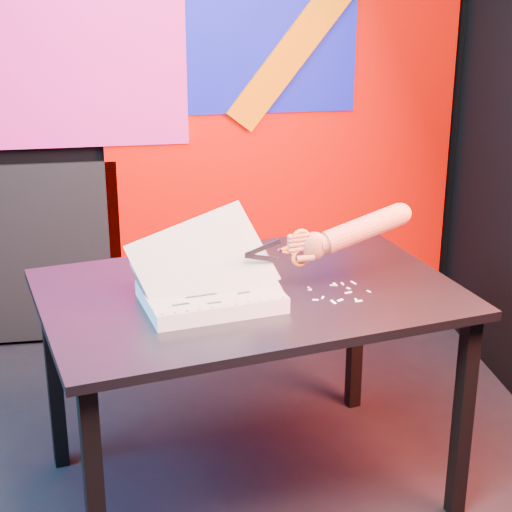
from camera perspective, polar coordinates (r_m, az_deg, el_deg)
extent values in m
cube|color=black|center=(3.82, -8.21, 13.38)|extent=(3.00, 0.01, 2.70)
cube|color=black|center=(0.92, -4.19, -9.38)|extent=(3.00, 0.01, 2.70)
cube|color=#E60600|center=(3.95, 1.69, 6.41)|extent=(1.60, 0.02, 1.60)
cube|color=#1115C4|center=(3.82, 0.30, 15.07)|extent=(0.85, 0.02, 0.75)
cube|color=#F42394|center=(3.78, -12.08, 13.06)|extent=(0.95, 0.02, 0.80)
cube|color=#FF7000|center=(3.85, 4.96, 16.54)|extent=(0.91, 0.02, 1.11)
cube|color=black|center=(2.48, -10.69, -15.62)|extent=(0.06, 0.06, 0.72)
cube|color=black|center=(3.12, -13.31, -7.80)|extent=(0.06, 0.06, 0.72)
cube|color=black|center=(2.87, 13.62, -10.45)|extent=(0.06, 0.06, 0.72)
cube|color=black|center=(3.44, 6.66, -4.60)|extent=(0.06, 0.06, 0.72)
cube|color=black|center=(2.75, -0.48, -2.52)|extent=(1.46, 1.12, 0.03)
cube|color=silver|center=(2.63, -3.04, -2.71)|extent=(0.45, 0.37, 0.05)
cube|color=silver|center=(2.62, -3.05, -2.21)|extent=(0.45, 0.37, 0.00)
cube|color=silver|center=(2.62, -3.05, -2.12)|extent=(0.45, 0.35, 0.12)
cube|color=silver|center=(2.62, -3.31, -1.52)|extent=(0.47, 0.33, 0.21)
cube|color=silver|center=(2.62, -3.58, -0.46)|extent=(0.48, 0.29, 0.30)
cylinder|color=#272830|center=(2.45, -6.27, -3.91)|extent=(0.01, 0.01, 0.00)
cylinder|color=#272830|center=(2.46, -5.43, -3.79)|extent=(0.01, 0.01, 0.00)
cylinder|color=#272830|center=(2.47, -4.60, -3.68)|extent=(0.01, 0.01, 0.00)
cylinder|color=#272830|center=(2.48, -3.77, -3.57)|extent=(0.01, 0.01, 0.00)
cylinder|color=#272830|center=(2.49, -2.95, -3.45)|extent=(0.01, 0.01, 0.00)
cylinder|color=#272830|center=(2.50, -2.14, -3.34)|extent=(0.01, 0.01, 0.00)
cylinder|color=#272830|center=(2.51, -1.33, -3.23)|extent=(0.01, 0.01, 0.00)
cylinder|color=#272830|center=(2.52, -0.53, -3.11)|extent=(0.01, 0.01, 0.00)
cylinder|color=#272830|center=(2.53, 0.26, -3.00)|extent=(0.01, 0.01, 0.00)
cylinder|color=#272830|center=(2.54, 1.05, -2.89)|extent=(0.01, 0.01, 0.00)
cylinder|color=#272830|center=(2.55, 1.83, -2.78)|extent=(0.01, 0.01, 0.00)
cylinder|color=#272830|center=(2.70, -7.65, -1.63)|extent=(0.01, 0.01, 0.00)
cylinder|color=#272830|center=(2.71, -6.89, -1.53)|extent=(0.01, 0.01, 0.00)
cylinder|color=#272830|center=(2.72, -6.13, -1.43)|extent=(0.01, 0.01, 0.00)
cylinder|color=#272830|center=(2.72, -5.38, -1.34)|extent=(0.01, 0.01, 0.00)
cylinder|color=#272830|center=(2.73, -4.62, -1.24)|extent=(0.01, 0.01, 0.00)
cylinder|color=#272830|center=(2.74, -3.88, -1.15)|extent=(0.01, 0.01, 0.00)
cylinder|color=#272830|center=(2.75, -3.14, -1.05)|extent=(0.01, 0.01, 0.00)
cylinder|color=#272830|center=(2.76, -2.40, -0.96)|extent=(0.01, 0.01, 0.00)
cylinder|color=#272830|center=(2.77, -1.67, -0.87)|extent=(0.01, 0.01, 0.00)
cylinder|color=#272830|center=(2.78, -0.95, -0.78)|extent=(0.01, 0.01, 0.00)
cylinder|color=#272830|center=(2.79, -0.23, -0.68)|extent=(0.01, 0.01, 0.00)
cube|color=black|center=(2.64, -5.38, -2.03)|extent=(0.08, 0.02, 0.00)
cube|color=black|center=(2.65, -2.81, -1.88)|extent=(0.05, 0.02, 0.00)
cube|color=black|center=(2.57, -3.69, -2.65)|extent=(0.10, 0.03, 0.00)
cube|color=black|center=(2.59, -0.82, -2.46)|extent=(0.04, 0.02, 0.00)
cube|color=black|center=(2.52, -5.06, -3.23)|extent=(0.05, 0.02, 0.00)
cube|color=black|center=(2.71, -2.49, -1.39)|extent=(0.07, 0.02, 0.00)
cube|color=black|center=(2.52, -2.81, -3.13)|extent=(0.04, 0.02, 0.00)
cube|color=#AAACBA|center=(2.61, 0.44, 0.52)|extent=(0.12, 0.03, 0.05)
cube|color=#AAACBA|center=(2.63, 0.44, -0.12)|extent=(0.12, 0.03, 0.05)
cylinder|color=#AAACBA|center=(2.64, 1.61, 0.36)|extent=(0.01, 0.01, 0.01)
cube|color=orange|center=(2.65, 2.03, 0.29)|extent=(0.05, 0.02, 0.02)
cube|color=orange|center=(2.65, 2.04, 0.56)|extent=(0.05, 0.02, 0.02)
torus|color=orange|center=(2.66, 3.00, 1.17)|extent=(0.06, 0.03, 0.06)
torus|color=orange|center=(2.68, 2.97, -0.06)|extent=(0.06, 0.03, 0.06)
ellipsoid|color=#B47654|center=(2.69, 3.87, 0.68)|extent=(0.09, 0.05, 0.09)
cylinder|color=#B47654|center=(2.67, 2.98, 0.48)|extent=(0.07, 0.03, 0.02)
cylinder|color=#B47654|center=(2.66, 2.99, 0.81)|extent=(0.07, 0.03, 0.02)
cylinder|color=#B47654|center=(2.66, 3.00, 1.11)|extent=(0.06, 0.03, 0.02)
cylinder|color=#B47654|center=(2.65, 3.00, 1.37)|extent=(0.05, 0.03, 0.02)
cylinder|color=#B47654|center=(2.68, 3.34, -0.14)|extent=(0.06, 0.02, 0.03)
cylinder|color=#B47654|center=(2.70, 4.71, 0.87)|extent=(0.06, 0.07, 0.06)
cylinder|color=#B47654|center=(2.75, 7.21, 1.85)|extent=(0.29, 0.14, 0.14)
sphere|color=#B47654|center=(2.81, 9.63, 2.80)|extent=(0.07, 0.07, 0.07)
cube|color=white|center=(2.67, 6.92, -2.99)|extent=(0.02, 0.01, 0.00)
cube|color=white|center=(2.80, 5.78, -1.85)|extent=(0.01, 0.02, 0.00)
cube|color=white|center=(2.67, 3.99, -2.93)|extent=(0.02, 0.01, 0.00)
cube|color=white|center=(2.81, 6.51, -1.78)|extent=(0.02, 0.03, 0.00)
cube|color=white|center=(2.66, 5.18, -3.07)|extent=(0.01, 0.03, 0.00)
cube|color=white|center=(2.79, 5.29, -1.89)|extent=(0.01, 0.03, 0.00)
cube|color=white|center=(2.68, 6.68, -2.94)|extent=(0.01, 0.03, 0.00)
cube|color=white|center=(2.75, 7.53, -2.36)|extent=(0.01, 0.02, 0.00)
cube|color=white|center=(2.78, 5.18, -1.95)|extent=(0.02, 0.01, 0.00)
cube|color=white|center=(2.69, 4.47, -2.77)|extent=(0.01, 0.02, 0.00)
cube|color=white|center=(2.73, 6.18, -2.44)|extent=(0.03, 0.02, 0.00)
cube|color=white|center=(2.67, 5.64, -2.94)|extent=(0.02, 0.02, 0.00)
cube|color=white|center=(2.76, 6.17, -2.15)|extent=(0.02, 0.02, 0.00)
cube|color=white|center=(2.74, 3.60, -2.23)|extent=(0.01, 0.02, 0.00)
cube|color=white|center=(2.75, 3.59, -2.17)|extent=(0.01, 0.03, 0.00)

